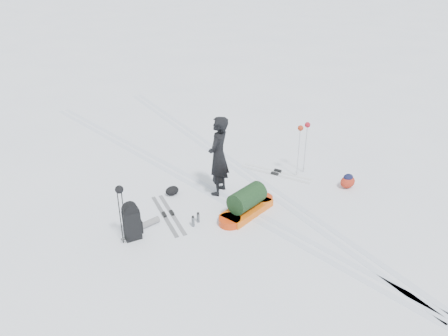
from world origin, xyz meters
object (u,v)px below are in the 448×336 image
(skier, at_px, (218,156))
(pulk_sled, at_px, (247,204))
(expedition_rucksack, at_px, (134,221))
(ski_poles_black, at_px, (120,197))

(skier, xyz_separation_m, pulk_sled, (-0.09, -1.13, -0.73))
(expedition_rucksack, height_order, ski_poles_black, ski_poles_black)
(skier, relative_size, expedition_rucksack, 2.16)
(skier, xyz_separation_m, ski_poles_black, (-2.73, -0.43, 0.10))
(skier, xyz_separation_m, expedition_rucksack, (-2.47, -0.36, -0.59))
(pulk_sled, bearing_deg, ski_poles_black, 154.62)
(skier, relative_size, ski_poles_black, 1.48)
(skier, height_order, pulk_sled, skier)
(expedition_rucksack, xyz_separation_m, ski_poles_black, (-0.26, -0.07, 0.70))
(pulk_sled, distance_m, expedition_rucksack, 2.50)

